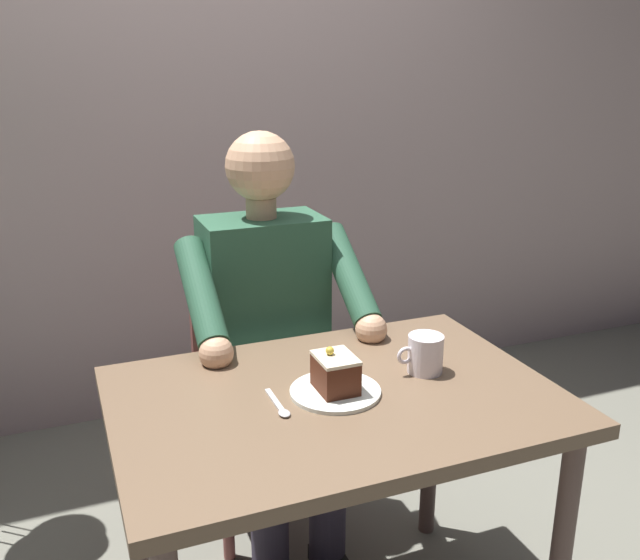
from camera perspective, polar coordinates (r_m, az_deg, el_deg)
name	(u,v)px	position (r m, az deg, el deg)	size (l,w,h in m)	color
cafe_rear_panel	(188,52)	(2.89, -10.90, 18.14)	(6.40, 0.12, 3.00)	#AF9796
dining_table	(335,428)	(1.67, 1.26, -12.22)	(1.03, 0.72, 0.73)	brown
chair	(257,367)	(2.29, -5.25, -7.26)	(0.42, 0.42, 0.91)	brown
seated_person	(272,340)	(2.07, -4.02, -5.01)	(0.53, 0.58, 1.28)	#2B563E
dessert_plate	(337,392)	(1.63, 1.45, -9.29)	(0.21, 0.21, 0.01)	white
cake_slice	(337,373)	(1.60, 1.46, -7.75)	(0.09, 0.11, 0.11)	#4D2213
coffee_cup	(425,353)	(1.73, 8.72, -6.04)	(0.12, 0.09, 0.10)	white
dessert_spoon	(280,407)	(1.57, -3.37, -10.51)	(0.03, 0.14, 0.01)	silver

